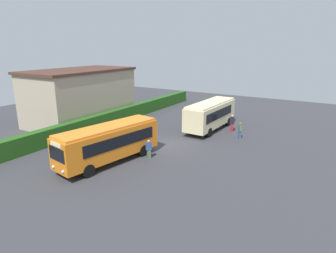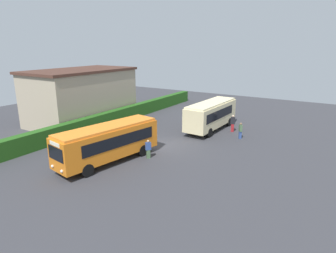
{
  "view_description": "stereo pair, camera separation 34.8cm",
  "coord_description": "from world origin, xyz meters",
  "px_view_note": "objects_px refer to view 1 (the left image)",
  "views": [
    {
      "loc": [
        -22.44,
        -14.1,
        9.39
      ],
      "look_at": [
        0.94,
        0.02,
        1.72
      ],
      "focal_mm": 31.13,
      "sensor_mm": 36.0,
      "label": 1
    },
    {
      "loc": [
        -22.26,
        -14.39,
        9.39
      ],
      "look_at": [
        0.94,
        0.02,
        1.72
      ],
      "focal_mm": 31.13,
      "sensor_mm": 36.0,
      "label": 2
    }
  ],
  "objects_px": {
    "traffic_cone": "(124,126)",
    "bus_orange": "(109,142)",
    "person_right": "(189,119)",
    "person_far": "(232,123)",
    "person_center": "(240,130)",
    "bus_cream": "(210,114)",
    "person_left": "(149,149)"
  },
  "relations": [
    {
      "from": "traffic_cone",
      "to": "bus_orange",
      "type": "bearing_deg",
      "value": -147.39
    },
    {
      "from": "person_left",
      "to": "person_far",
      "type": "relative_size",
      "value": 0.85
    },
    {
      "from": "traffic_cone",
      "to": "person_far",
      "type": "bearing_deg",
      "value": -64.63
    },
    {
      "from": "person_left",
      "to": "traffic_cone",
      "type": "relative_size",
      "value": 2.73
    },
    {
      "from": "person_left",
      "to": "person_far",
      "type": "bearing_deg",
      "value": 107.68
    },
    {
      "from": "bus_orange",
      "to": "person_center",
      "type": "relative_size",
      "value": 5.49
    },
    {
      "from": "bus_cream",
      "to": "person_right",
      "type": "bearing_deg",
      "value": 99.65
    },
    {
      "from": "bus_cream",
      "to": "person_far",
      "type": "relative_size",
      "value": 4.56
    },
    {
      "from": "person_left",
      "to": "traffic_cone",
      "type": "height_order",
      "value": "person_left"
    },
    {
      "from": "person_left",
      "to": "person_right",
      "type": "height_order",
      "value": "person_right"
    },
    {
      "from": "bus_cream",
      "to": "person_center",
      "type": "relative_size",
      "value": 5.12
    },
    {
      "from": "bus_orange",
      "to": "person_far",
      "type": "bearing_deg",
      "value": 167.53
    },
    {
      "from": "person_center",
      "to": "person_right",
      "type": "xyz_separation_m",
      "value": [
        1.09,
        6.55,
        0.09
      ]
    },
    {
      "from": "bus_orange",
      "to": "traffic_cone",
      "type": "distance_m",
      "value": 10.29
    },
    {
      "from": "person_far",
      "to": "traffic_cone",
      "type": "height_order",
      "value": "person_far"
    },
    {
      "from": "bus_orange",
      "to": "person_left",
      "type": "bearing_deg",
      "value": 146.43
    },
    {
      "from": "person_right",
      "to": "person_far",
      "type": "height_order",
      "value": "person_far"
    },
    {
      "from": "bus_orange",
      "to": "person_center",
      "type": "height_order",
      "value": "bus_orange"
    },
    {
      "from": "bus_orange",
      "to": "traffic_cone",
      "type": "xyz_separation_m",
      "value": [
        8.58,
        5.49,
        -1.51
      ]
    },
    {
      "from": "person_right",
      "to": "traffic_cone",
      "type": "xyz_separation_m",
      "value": [
        -4.36,
        6.13,
        -0.69
      ]
    },
    {
      "from": "person_center",
      "to": "person_right",
      "type": "height_order",
      "value": "person_right"
    },
    {
      "from": "person_right",
      "to": "bus_cream",
      "type": "bearing_deg",
      "value": -125.72
    },
    {
      "from": "person_right",
      "to": "person_far",
      "type": "bearing_deg",
      "value": -122.91
    },
    {
      "from": "person_center",
      "to": "person_far",
      "type": "height_order",
      "value": "person_far"
    },
    {
      "from": "bus_cream",
      "to": "person_left",
      "type": "bearing_deg",
      "value": 176.92
    },
    {
      "from": "person_center",
      "to": "person_right",
      "type": "distance_m",
      "value": 6.64
    },
    {
      "from": "bus_orange",
      "to": "person_left",
      "type": "height_order",
      "value": "bus_orange"
    },
    {
      "from": "bus_orange",
      "to": "person_center",
      "type": "bearing_deg",
      "value": 158.41
    },
    {
      "from": "bus_orange",
      "to": "bus_cream",
      "type": "bearing_deg",
      "value": 175.94
    },
    {
      "from": "bus_cream",
      "to": "traffic_cone",
      "type": "relative_size",
      "value": 14.57
    },
    {
      "from": "person_far",
      "to": "person_center",
      "type": "bearing_deg",
      "value": 19.96
    },
    {
      "from": "person_left",
      "to": "person_right",
      "type": "distance_m",
      "value": 10.66
    }
  ]
}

